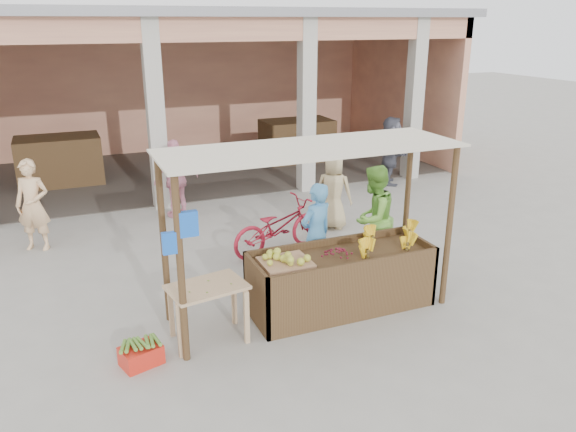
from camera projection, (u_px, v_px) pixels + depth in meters
name	position (u px, v px, depth m)	size (l,w,h in m)	color
ground	(309.00, 314.00, 7.95)	(60.00, 60.00, 0.00)	gray
market_building	(172.00, 69.00, 14.86)	(14.40, 6.40, 4.20)	#E9A07A
fruit_stall	(341.00, 282.00, 8.00)	(2.60, 0.95, 0.80)	#503920
stall_awning	(308.00, 178.00, 7.34)	(4.09, 1.35, 2.39)	#503920
banana_heap	(387.00, 240.00, 8.16)	(1.12, 0.61, 0.20)	yellow
melon_tray	(285.00, 259.00, 7.56)	(0.66, 0.58, 0.18)	#AB7D58
berry_heap	(337.00, 251.00, 7.84)	(0.47, 0.39, 0.15)	maroon
side_table	(207.00, 295.00, 7.11)	(1.05, 0.79, 0.77)	tan
papaya_pile	(207.00, 279.00, 7.03)	(0.69, 0.39, 0.20)	#4E8B2D
red_crate	(141.00, 355.00, 6.74)	(0.46, 0.33, 0.24)	red
plantain_bundle	(140.00, 344.00, 6.69)	(0.38, 0.26, 0.08)	#598831
produce_sacks	(332.00, 179.00, 13.61)	(0.77, 0.73, 0.59)	maroon
vendor_blue	(316.00, 231.00, 8.58)	(0.66, 0.48, 1.75)	#4C97D3
vendor_green	(373.00, 215.00, 9.13)	(0.89, 0.52, 1.85)	#70B83E
motorcycle	(278.00, 225.00, 9.90)	(1.93, 0.67, 1.01)	maroon
shopper_b	(176.00, 176.00, 11.60)	(1.03, 0.55, 1.76)	pink
shopper_c	(334.00, 187.00, 10.98)	(0.80, 0.52, 1.67)	tan
shopper_d	(391.00, 149.00, 14.00)	(1.66, 0.68, 1.79)	#464753
shopper_e	(33.00, 203.00, 9.93)	(0.64, 0.49, 1.73)	#E3B381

